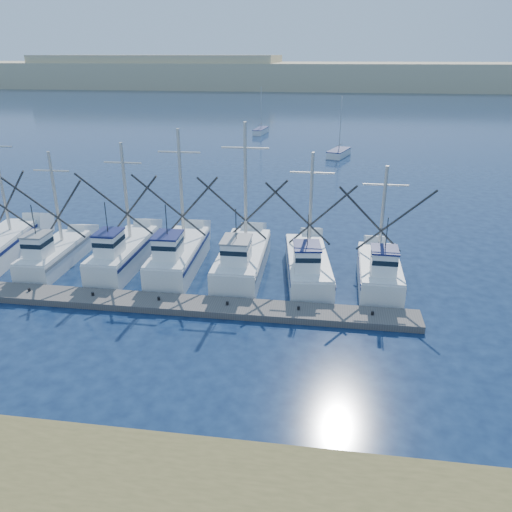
# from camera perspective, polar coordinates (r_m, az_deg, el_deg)

# --- Properties ---
(ground) EXTENTS (500.00, 500.00, 0.00)m
(ground) POSITION_cam_1_polar(r_m,az_deg,el_deg) (22.52, -2.31, -14.68)
(ground) COLOR #0B1833
(ground) RESTS_ON ground
(floating_dock) EXTENTS (29.27, 1.99, 0.39)m
(floating_dock) POSITION_cam_1_polar(r_m,az_deg,el_deg) (29.29, -11.01, -5.30)
(floating_dock) COLOR #55504C
(floating_dock) RESTS_ON ground
(dune_ridge) EXTENTS (360.00, 60.00, 10.00)m
(dune_ridge) POSITION_cam_1_polar(r_m,az_deg,el_deg) (227.89, 7.86, 19.79)
(dune_ridge) COLOR tan
(dune_ridge) RESTS_ON ground
(trawler_fleet) EXTENTS (29.02, 8.50, 9.57)m
(trawler_fleet) POSITION_cam_1_polar(r_m,az_deg,el_deg) (33.25, -8.67, -0.21)
(trawler_fleet) COLOR white
(trawler_fleet) RESTS_ON ground
(sailboat_near) EXTENTS (3.52, 5.67, 8.10)m
(sailboat_near) POSITION_cam_1_polar(r_m,az_deg,el_deg) (72.70, 9.44, 11.53)
(sailboat_near) COLOR white
(sailboat_near) RESTS_ON ground
(sailboat_far) EXTENTS (2.25, 6.03, 8.10)m
(sailboat_far) POSITION_cam_1_polar(r_m,az_deg,el_deg) (93.16, 0.55, 14.10)
(sailboat_far) COLOR white
(sailboat_far) RESTS_ON ground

